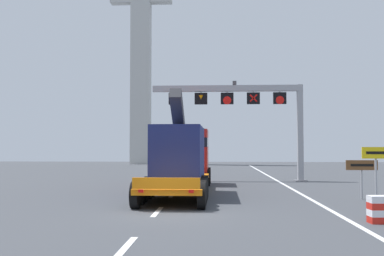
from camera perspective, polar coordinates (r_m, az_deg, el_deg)
The scene contains 9 objects.
ground at distance 17.34m, azimuth -2.55°, elevation -10.78°, with size 112.00×112.00×0.00m, color #424449.
lane_markings at distance 47.84m, azimuth 0.34°, elevation -5.40°, with size 0.20×75.90×0.01m.
edge_line_right at distance 29.53m, azimuth 11.96°, elevation -7.24°, with size 0.20×63.00×0.01m, color silver.
overhead_lane_gantry at distance 33.13m, azimuth 7.03°, elevation 3.15°, with size 11.33×0.90×7.37m.
heavy_haul_truck_orange at distance 25.48m, azimuth -1.13°, elevation -3.60°, with size 3.09×14.08×5.30m.
exit_sign_yellow at distance 20.95m, azimuth 22.52°, elevation -4.05°, with size 1.21×0.15×2.51m.
tourist_info_sign_brown at distance 22.92m, azimuth 20.94°, elevation -4.99°, with size 1.50×0.15×1.87m.
crash_barrier_striped at distance 16.22m, azimuth 23.43°, elevation -9.56°, with size 1.02×0.55×0.90m.
bridge_pylon_distant at distance 67.07m, azimuth -6.54°, elevation 12.68°, with size 9.00×2.00×39.08m.
Camera 1 is at (1.67, -17.07, 2.53)m, focal length 41.59 mm.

